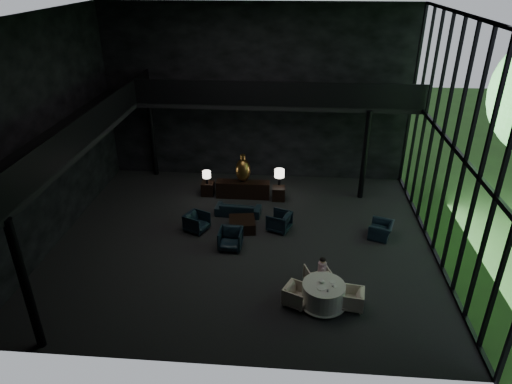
# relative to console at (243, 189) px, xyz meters

# --- Properties ---
(floor) EXTENTS (14.00, 12.00, 0.02)m
(floor) POSITION_rel_console_xyz_m (0.43, -3.58, -0.38)
(floor) COLOR black
(floor) RESTS_ON ground
(ceiling) EXTENTS (14.00, 12.00, 0.02)m
(ceiling) POSITION_rel_console_xyz_m (0.43, -3.58, 7.62)
(ceiling) COLOR black
(ceiling) RESTS_ON ground
(wall_back) EXTENTS (14.00, 0.04, 8.00)m
(wall_back) POSITION_rel_console_xyz_m (0.43, 2.42, 3.62)
(wall_back) COLOR black
(wall_back) RESTS_ON ground
(wall_front) EXTENTS (14.00, 0.04, 8.00)m
(wall_front) POSITION_rel_console_xyz_m (0.43, -9.58, 3.62)
(wall_front) COLOR black
(wall_front) RESTS_ON ground
(wall_left) EXTENTS (0.04, 12.00, 8.00)m
(wall_left) POSITION_rel_console_xyz_m (-6.57, -3.58, 3.62)
(wall_left) COLOR black
(wall_left) RESTS_ON ground
(curtain_wall) EXTENTS (0.20, 12.00, 8.00)m
(curtain_wall) POSITION_rel_console_xyz_m (7.38, -3.58, 3.62)
(curtain_wall) COLOR black
(curtain_wall) RESTS_ON ground
(mezzanine_left) EXTENTS (2.00, 12.00, 0.25)m
(mezzanine_left) POSITION_rel_console_xyz_m (-5.57, -3.58, 3.62)
(mezzanine_left) COLOR black
(mezzanine_left) RESTS_ON wall_left
(mezzanine_back) EXTENTS (12.00, 2.00, 0.25)m
(mezzanine_back) POSITION_rel_console_xyz_m (1.43, 1.42, 3.62)
(mezzanine_back) COLOR black
(mezzanine_back) RESTS_ON wall_back
(railing_left) EXTENTS (0.06, 12.00, 1.00)m
(railing_left) POSITION_rel_console_xyz_m (-4.57, -3.58, 4.22)
(railing_left) COLOR black
(railing_left) RESTS_ON mezzanine_left
(railing_back) EXTENTS (12.00, 0.06, 1.00)m
(railing_back) POSITION_rel_console_xyz_m (1.43, 0.42, 4.22)
(railing_back) COLOR black
(railing_back) RESTS_ON mezzanine_back
(column_sw) EXTENTS (0.24, 0.24, 4.00)m
(column_sw) POSITION_rel_console_xyz_m (-4.57, -9.28, 1.62)
(column_sw) COLOR black
(column_sw) RESTS_ON floor
(column_nw) EXTENTS (0.24, 0.24, 4.00)m
(column_nw) POSITION_rel_console_xyz_m (-4.57, 2.12, 1.62)
(column_nw) COLOR black
(column_nw) RESTS_ON floor
(column_ne) EXTENTS (0.24, 0.24, 4.00)m
(column_ne) POSITION_rel_console_xyz_m (5.23, 0.42, 1.62)
(column_ne) COLOR black
(column_ne) RESTS_ON floor
(console) EXTENTS (2.36, 0.54, 0.75)m
(console) POSITION_rel_console_xyz_m (0.00, 0.00, 0.00)
(console) COLOR black
(console) RESTS_ON floor
(bronze_urn) EXTENTS (0.66, 0.66, 1.23)m
(bronze_urn) POSITION_rel_console_xyz_m (-0.00, 0.11, 0.90)
(bronze_urn) COLOR #B67528
(bronze_urn) RESTS_ON console
(side_table_left) EXTENTS (0.55, 0.55, 0.60)m
(side_table_left) POSITION_rel_console_xyz_m (-1.60, 0.10, -0.08)
(side_table_left) COLOR black
(side_table_left) RESTS_ON floor
(table_lamp_left) EXTENTS (0.37, 0.37, 0.61)m
(table_lamp_left) POSITION_rel_console_xyz_m (-1.60, -0.04, 0.66)
(table_lamp_left) COLOR black
(table_lamp_left) RESTS_ON side_table_left
(side_table_right) EXTENTS (0.55, 0.55, 0.60)m
(side_table_right) POSITION_rel_console_xyz_m (1.60, -0.12, -0.08)
(side_table_right) COLOR black
(side_table_right) RESTS_ON floor
(table_lamp_right) EXTENTS (0.43, 0.43, 0.72)m
(table_lamp_right) POSITION_rel_console_xyz_m (1.60, 0.16, 0.74)
(table_lamp_right) COLOR black
(table_lamp_right) RESTS_ON side_table_right
(sofa) EXTENTS (1.71, 0.61, 0.66)m
(sofa) POSITION_rel_console_xyz_m (-0.03, -1.60, -0.05)
(sofa) COLOR black
(sofa) RESTS_ON floor
(lounge_armchair_west) EXTENTS (1.06, 1.09, 0.86)m
(lounge_armchair_west) POSITION_rel_console_xyz_m (-1.49, -3.00, 0.06)
(lounge_armchair_west) COLOR #142D3C
(lounge_armchair_west) RESTS_ON floor
(lounge_armchair_east) EXTENTS (1.09, 1.12, 0.91)m
(lounge_armchair_east) POSITION_rel_console_xyz_m (1.71, -2.69, 0.08)
(lounge_armchair_east) COLOR black
(lounge_armchair_east) RESTS_ON floor
(lounge_armchair_south) EXTENTS (0.94, 0.88, 0.93)m
(lounge_armchair_south) POSITION_rel_console_xyz_m (-0.02, -4.12, 0.09)
(lounge_armchair_south) COLOR black
(lounge_armchair_south) RESTS_ON floor
(window_armchair) EXTENTS (0.78, 0.97, 0.73)m
(window_armchair) POSITION_rel_console_xyz_m (5.60, -2.90, -0.01)
(window_armchair) COLOR #202F40
(window_armchair) RESTS_ON floor
(coffee_table) EXTENTS (1.15, 1.15, 0.45)m
(coffee_table) POSITION_rel_console_xyz_m (0.26, -2.78, -0.15)
(coffee_table) COLOR black
(coffee_table) RESTS_ON floor
(dining_table) EXTENTS (1.48, 1.48, 0.75)m
(dining_table) POSITION_rel_console_xyz_m (3.21, -6.97, -0.05)
(dining_table) COLOR white
(dining_table) RESTS_ON floor
(dining_chair_north) EXTENTS (0.85, 0.82, 0.69)m
(dining_chair_north) POSITION_rel_console_xyz_m (3.06, -6.00, -0.03)
(dining_chair_north) COLOR #B5A9A0
(dining_chair_north) RESTS_ON floor
(dining_chair_east) EXTENTS (0.65, 0.69, 0.63)m
(dining_chair_east) POSITION_rel_console_xyz_m (4.07, -7.02, -0.06)
(dining_chair_east) COLOR beige
(dining_chair_east) RESTS_ON floor
(dining_chair_west) EXTENTS (0.83, 0.85, 0.67)m
(dining_chair_west) POSITION_rel_console_xyz_m (2.41, -7.01, -0.04)
(dining_chair_west) COLOR #AFA294
(dining_chair_west) RESTS_ON floor
(child) EXTENTS (0.27, 0.27, 0.59)m
(child) POSITION_rel_console_xyz_m (3.21, -5.98, 0.37)
(child) COLOR #D291AA
(child) RESTS_ON dining_chair_north
(plate_a) EXTENTS (0.34, 0.34, 0.02)m
(plate_a) POSITION_rel_console_xyz_m (3.12, -7.14, 0.38)
(plate_a) COLOR white
(plate_a) RESTS_ON dining_table
(plate_b) EXTENTS (0.23, 0.23, 0.01)m
(plate_b) POSITION_rel_console_xyz_m (3.48, -6.82, 0.38)
(plate_b) COLOR white
(plate_b) RESTS_ON dining_table
(saucer) EXTENTS (0.19, 0.19, 0.01)m
(saucer) POSITION_rel_console_xyz_m (3.53, -7.04, 0.38)
(saucer) COLOR white
(saucer) RESTS_ON dining_table
(coffee_cup) EXTENTS (0.09, 0.09, 0.06)m
(coffee_cup) POSITION_rel_console_xyz_m (3.47, -7.02, 0.41)
(coffee_cup) COLOR white
(coffee_cup) RESTS_ON saucer
(cereal_bowl) EXTENTS (0.18, 0.18, 0.09)m
(cereal_bowl) POSITION_rel_console_xyz_m (3.13, -6.87, 0.42)
(cereal_bowl) COLOR white
(cereal_bowl) RESTS_ON dining_table
(cream_pot) EXTENTS (0.07, 0.07, 0.07)m
(cream_pot) POSITION_rel_console_xyz_m (3.29, -7.28, 0.41)
(cream_pot) COLOR #99999E
(cream_pot) RESTS_ON dining_table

